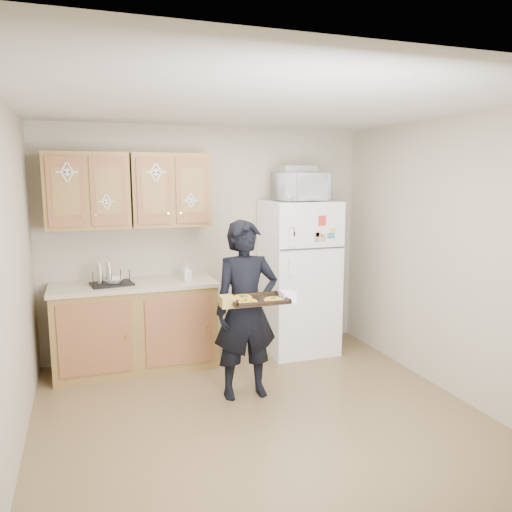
% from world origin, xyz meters
% --- Properties ---
extents(floor, '(3.60, 3.60, 0.00)m').
position_xyz_m(floor, '(0.00, 0.00, 0.00)').
color(floor, brown).
rests_on(floor, ground).
extents(ceiling, '(3.60, 3.60, 0.00)m').
position_xyz_m(ceiling, '(0.00, 0.00, 2.50)').
color(ceiling, silver).
rests_on(ceiling, wall_back).
extents(wall_back, '(3.60, 0.04, 2.50)m').
position_xyz_m(wall_back, '(0.00, 1.80, 1.25)').
color(wall_back, '#ACA28C').
rests_on(wall_back, floor).
extents(wall_front, '(3.60, 0.04, 2.50)m').
position_xyz_m(wall_front, '(0.00, -1.80, 1.25)').
color(wall_front, '#ACA28C').
rests_on(wall_front, floor).
extents(wall_left, '(0.04, 3.60, 2.50)m').
position_xyz_m(wall_left, '(-1.80, 0.00, 1.25)').
color(wall_left, '#ACA28C').
rests_on(wall_left, floor).
extents(wall_right, '(0.04, 3.60, 2.50)m').
position_xyz_m(wall_right, '(1.80, 0.00, 1.25)').
color(wall_right, '#ACA28C').
rests_on(wall_right, floor).
extents(refrigerator, '(0.75, 0.70, 1.70)m').
position_xyz_m(refrigerator, '(0.95, 1.43, 0.85)').
color(refrigerator, white).
rests_on(refrigerator, floor).
extents(base_cabinet, '(1.60, 0.60, 0.86)m').
position_xyz_m(base_cabinet, '(-0.85, 1.48, 0.43)').
color(base_cabinet, brown).
rests_on(base_cabinet, floor).
extents(countertop, '(1.64, 0.64, 0.04)m').
position_xyz_m(countertop, '(-0.85, 1.48, 0.88)').
color(countertop, beige).
rests_on(countertop, base_cabinet).
extents(upper_cab_left, '(0.80, 0.33, 0.75)m').
position_xyz_m(upper_cab_left, '(-1.25, 1.61, 1.83)').
color(upper_cab_left, brown).
rests_on(upper_cab_left, wall_back).
extents(upper_cab_right, '(0.80, 0.33, 0.75)m').
position_xyz_m(upper_cab_right, '(-0.43, 1.61, 1.83)').
color(upper_cab_right, brown).
rests_on(upper_cab_right, wall_back).
extents(cereal_box, '(0.20, 0.07, 0.32)m').
position_xyz_m(cereal_box, '(1.47, 1.67, 0.16)').
color(cereal_box, gold).
rests_on(cereal_box, floor).
extents(person, '(0.59, 0.39, 1.59)m').
position_xyz_m(person, '(0.02, 0.48, 0.80)').
color(person, black).
rests_on(person, floor).
extents(baking_tray, '(0.47, 0.35, 0.04)m').
position_xyz_m(baking_tray, '(0.03, 0.18, 0.96)').
color(baking_tray, black).
rests_on(baking_tray, person).
extents(pizza_front_left, '(0.16, 0.16, 0.02)m').
position_xyz_m(pizza_front_left, '(-0.08, 0.11, 0.97)').
color(pizza_front_left, orange).
rests_on(pizza_front_left, baking_tray).
extents(pizza_front_right, '(0.16, 0.16, 0.02)m').
position_xyz_m(pizza_front_right, '(0.14, 0.10, 0.97)').
color(pizza_front_right, orange).
rests_on(pizza_front_right, baking_tray).
extents(pizza_back_left, '(0.16, 0.16, 0.02)m').
position_xyz_m(pizza_back_left, '(-0.08, 0.26, 0.97)').
color(pizza_back_left, orange).
rests_on(pizza_back_left, baking_tray).
extents(microwave, '(0.57, 0.41, 0.30)m').
position_xyz_m(microwave, '(0.94, 1.38, 1.85)').
color(microwave, white).
rests_on(microwave, refrigerator).
extents(foil_pan, '(0.39, 0.29, 0.08)m').
position_xyz_m(foil_pan, '(0.92, 1.41, 2.04)').
color(foil_pan, silver).
rests_on(foil_pan, microwave).
extents(dish_rack, '(0.43, 0.35, 0.16)m').
position_xyz_m(dish_rack, '(-1.07, 1.45, 0.98)').
color(dish_rack, black).
rests_on(dish_rack, countertop).
extents(bowl, '(0.25, 0.25, 0.05)m').
position_xyz_m(bowl, '(-1.04, 1.45, 0.94)').
color(bowl, silver).
rests_on(bowl, dish_rack).
extents(soap_bottle, '(0.10, 0.10, 0.18)m').
position_xyz_m(soap_bottle, '(-0.32, 1.42, 0.99)').
color(soap_bottle, white).
rests_on(soap_bottle, countertop).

